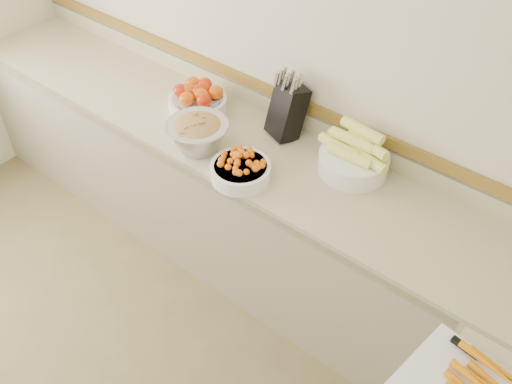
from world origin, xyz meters
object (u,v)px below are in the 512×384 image
Objects in this scene: cherry_tomato_bowl at (240,169)px; corn_bowl at (354,157)px; knife_block at (287,110)px; rhubarb_bowl at (198,133)px; tomato_bowl at (198,100)px.

cherry_tomato_bowl is 0.77× the size of corn_bowl.
knife_block is 0.48m from rhubarb_bowl.
knife_block is at bearing 53.61° from rhubarb_bowl.
rhubarb_bowl is (-0.32, 0.04, 0.04)m from cherry_tomato_bowl.
cherry_tomato_bowl is at bearing -135.72° from corn_bowl.
cherry_tomato_bowl reaches higher than tomato_bowl.
rhubarb_bowl is (-0.72, -0.35, 0.01)m from corn_bowl.
knife_block is 1.29× the size of cherry_tomato_bowl.
rhubarb_bowl reaches higher than cherry_tomato_bowl.
rhubarb_bowl is at bearing -46.69° from tomato_bowl.
tomato_bowl is 1.10× the size of cherry_tomato_bowl.
cherry_tomato_bowl is 0.32m from rhubarb_bowl.
corn_bowl reaches higher than rhubarb_bowl.
corn_bowl is (0.95, 0.10, 0.01)m from tomato_bowl.
rhubarb_bowl reaches higher than tomato_bowl.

